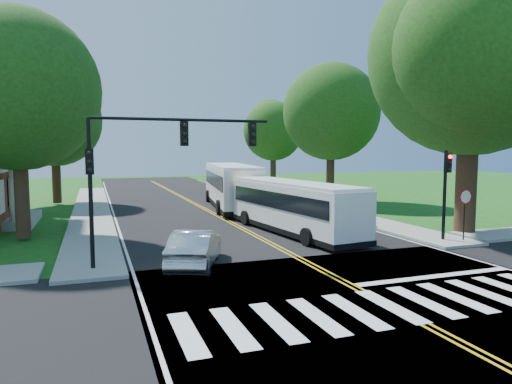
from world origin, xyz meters
name	(u,v)px	position (x,y,z in m)	size (l,w,h in m)	color
ground	(380,301)	(0.00, 0.00, 0.00)	(140.00, 140.00, 0.00)	#164C13
road	(222,218)	(0.00, 18.00, 0.01)	(14.00, 96.00, 0.01)	black
cross_road	(380,301)	(0.00, 0.00, 0.01)	(60.00, 12.00, 0.01)	black
center_line	(208,210)	(0.00, 22.00, 0.01)	(0.36, 70.00, 0.01)	gold
edge_line_w	(114,215)	(-6.80, 22.00, 0.01)	(0.12, 70.00, 0.01)	silver
edge_line_e	(290,207)	(6.80, 22.00, 0.01)	(0.12, 70.00, 0.01)	silver
crosswalk	(390,306)	(0.00, -0.50, 0.02)	(12.60, 3.00, 0.01)	silver
stop_bar	(436,276)	(3.50, 1.60, 0.02)	(6.60, 0.40, 0.01)	silver
sidewalk_nw	(92,210)	(-8.30, 25.00, 0.07)	(2.60, 40.00, 0.15)	gray
sidewalk_ne	(292,201)	(8.30, 25.00, 0.07)	(2.60, 40.00, 0.15)	gray
tree_ne_big	(472,54)	(11.00, 8.00, 9.62)	(10.80, 10.80, 14.91)	#352615
tree_west_near	(17,90)	(-11.50, 14.00, 7.53)	(8.00, 8.00, 11.40)	#352615
tree_west_far	(54,121)	(-11.00, 30.00, 7.00)	(7.60, 7.60, 10.67)	#352615
tree_east_mid	(331,112)	(11.50, 24.00, 7.86)	(8.40, 8.40, 11.93)	#352615
tree_east_far	(273,131)	(12.50, 40.00, 6.86)	(7.20, 7.20, 10.34)	#352615
signal_nw	(154,155)	(-5.86, 6.43, 4.38)	(7.15, 0.46, 5.66)	black
signal_ne	(446,183)	(8.20, 6.44, 2.96)	(0.30, 0.46, 4.40)	black
stop_sign	(465,202)	(9.00, 5.98, 2.03)	(0.76, 0.08, 2.53)	black
bus_lead	(292,206)	(2.19, 11.35, 1.51)	(3.67, 11.17, 2.83)	white
bus_follow	(231,185)	(2.21, 23.31, 1.80)	(4.72, 13.38, 3.40)	white
hatchback	(195,248)	(-4.40, 5.96, 0.74)	(1.55, 4.44, 1.46)	#BABCC1
suv	(329,213)	(5.58, 13.34, 0.72)	(2.34, 5.08, 1.41)	silver
dark_sedan	(307,210)	(5.00, 15.28, 0.68)	(1.87, 4.61, 1.34)	black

